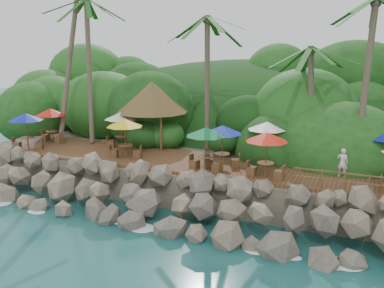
% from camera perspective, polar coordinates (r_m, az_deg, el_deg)
% --- Properties ---
extents(ground, '(140.00, 140.00, 0.00)m').
position_cam_1_polar(ground, '(21.81, -6.30, -12.07)').
color(ground, '#19514F').
rests_on(ground, ground).
extents(land_base, '(32.00, 25.20, 2.10)m').
position_cam_1_polar(land_base, '(35.53, 6.30, -0.34)').
color(land_base, gray).
rests_on(land_base, ground).
extents(jungle_hill, '(44.80, 28.00, 15.40)m').
position_cam_1_polar(jungle_hill, '(42.83, 9.17, 0.44)').
color(jungle_hill, '#143811').
rests_on(jungle_hill, ground).
extents(seawall, '(29.00, 4.00, 2.30)m').
position_cam_1_polar(seawall, '(22.98, -3.93, -7.56)').
color(seawall, gray).
rests_on(seawall, ground).
extents(terrace, '(26.00, 5.00, 0.20)m').
position_cam_1_polar(terrace, '(26.11, 0.00, -2.57)').
color(terrace, brown).
rests_on(terrace, land_base).
extents(jungle_foliage, '(44.00, 16.00, 12.00)m').
position_cam_1_polar(jungle_foliage, '(34.86, 5.78, -2.37)').
color(jungle_foliage, '#143811').
rests_on(jungle_foliage, ground).
extents(foam_line, '(25.20, 0.80, 0.06)m').
position_cam_1_polar(foam_line, '(22.03, -5.91, -11.70)').
color(foam_line, white).
rests_on(foam_line, ground).
extents(palms, '(33.24, 7.27, 14.32)m').
position_cam_1_polar(palms, '(27.10, 6.53, 18.25)').
color(palms, brown).
rests_on(palms, ground).
extents(palapa, '(5.12, 5.12, 4.60)m').
position_cam_1_polar(palapa, '(30.08, -5.50, 6.43)').
color(palapa, brown).
rests_on(palapa, ground).
extents(dining_clusters, '(25.95, 5.55, 2.54)m').
position_cam_1_polar(dining_clusters, '(25.31, 0.22, 2.08)').
color(dining_clusters, brown).
rests_on(dining_clusters, terrace).
extents(railing, '(8.30, 0.10, 1.00)m').
position_cam_1_polar(railing, '(21.77, 24.58, -5.06)').
color(railing, brown).
rests_on(railing, terrace).
extents(waiter, '(0.64, 0.46, 1.63)m').
position_cam_1_polar(waiter, '(24.09, 19.97, -2.45)').
color(waiter, silver).
rests_on(waiter, terrace).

